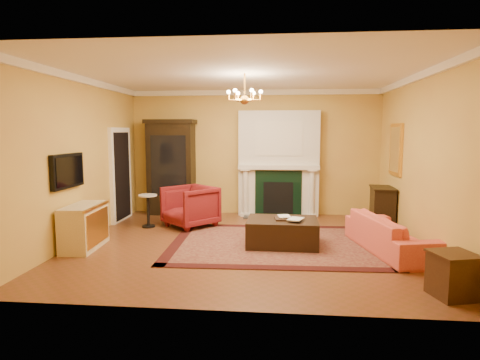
# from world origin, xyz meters

# --- Properties ---
(floor) EXTENTS (6.00, 5.50, 0.02)m
(floor) POSITION_xyz_m (0.00, 0.00, -0.01)
(floor) COLOR brown
(floor) RESTS_ON ground
(ceiling) EXTENTS (6.00, 5.50, 0.02)m
(ceiling) POSITION_xyz_m (0.00, 0.00, 3.01)
(ceiling) COLOR white
(ceiling) RESTS_ON wall_back
(wall_back) EXTENTS (6.00, 0.02, 3.00)m
(wall_back) POSITION_xyz_m (0.00, 2.76, 1.50)
(wall_back) COLOR gold
(wall_back) RESTS_ON floor
(wall_front) EXTENTS (6.00, 0.02, 3.00)m
(wall_front) POSITION_xyz_m (0.00, -2.76, 1.50)
(wall_front) COLOR gold
(wall_front) RESTS_ON floor
(wall_left) EXTENTS (0.02, 5.50, 3.00)m
(wall_left) POSITION_xyz_m (-3.01, 0.00, 1.50)
(wall_left) COLOR gold
(wall_left) RESTS_ON floor
(wall_right) EXTENTS (0.02, 5.50, 3.00)m
(wall_right) POSITION_xyz_m (3.01, 0.00, 1.50)
(wall_right) COLOR gold
(wall_right) RESTS_ON floor
(fireplace) EXTENTS (1.90, 0.70, 2.50)m
(fireplace) POSITION_xyz_m (0.60, 2.57, 1.19)
(fireplace) COLOR silver
(fireplace) RESTS_ON wall_back
(crown_molding) EXTENTS (6.00, 5.50, 0.12)m
(crown_molding) POSITION_xyz_m (0.00, 0.96, 2.94)
(crown_molding) COLOR white
(crown_molding) RESTS_ON ceiling
(doorway) EXTENTS (0.08, 1.05, 2.10)m
(doorway) POSITION_xyz_m (-2.95, 1.70, 1.05)
(doorway) COLOR white
(doorway) RESTS_ON wall_left
(tv_panel) EXTENTS (0.09, 0.95, 0.58)m
(tv_panel) POSITION_xyz_m (-2.95, -0.60, 1.35)
(tv_panel) COLOR black
(tv_panel) RESTS_ON wall_left
(gilt_mirror) EXTENTS (0.06, 0.76, 1.05)m
(gilt_mirror) POSITION_xyz_m (2.97, 1.40, 1.65)
(gilt_mirror) COLOR gold
(gilt_mirror) RESTS_ON wall_right
(chandelier) EXTENTS (0.63, 0.55, 0.53)m
(chandelier) POSITION_xyz_m (-0.00, 0.00, 2.61)
(chandelier) COLOR #C68936
(chandelier) RESTS_ON ceiling
(oriental_rug) EXTENTS (3.82, 2.92, 0.01)m
(oriental_rug) POSITION_xyz_m (0.56, 0.03, 0.01)
(oriental_rug) COLOR #410D10
(oriental_rug) RESTS_ON floor
(china_cabinet) EXTENTS (1.11, 0.52, 2.20)m
(china_cabinet) POSITION_xyz_m (-2.00, 2.49, 1.10)
(china_cabinet) COLOR black
(china_cabinet) RESTS_ON floor
(wingback_armchair) EXTENTS (1.27, 1.27, 0.96)m
(wingback_armchair) POSITION_xyz_m (-1.26, 1.21, 0.48)
(wingback_armchair) COLOR maroon
(wingback_armchair) RESTS_ON floor
(pedestal_table) EXTENTS (0.39, 0.39, 0.70)m
(pedestal_table) POSITION_xyz_m (-2.13, 1.07, 0.40)
(pedestal_table) COLOR black
(pedestal_table) RESTS_ON floor
(commode) EXTENTS (0.54, 1.04, 0.76)m
(commode) POSITION_xyz_m (-2.73, -0.55, 0.38)
(commode) COLOR beige
(commode) RESTS_ON floor
(coral_sofa) EXTENTS (1.02, 2.15, 0.81)m
(coral_sofa) POSITION_xyz_m (2.49, -0.25, 0.40)
(coral_sofa) COLOR #DB6345
(coral_sofa) RESTS_ON floor
(end_table) EXTENTS (0.56, 0.56, 0.52)m
(end_table) POSITION_xyz_m (2.72, -2.10, 0.26)
(end_table) COLOR #34200E
(end_table) RESTS_ON floor
(console_table) EXTENTS (0.49, 0.78, 0.83)m
(console_table) POSITION_xyz_m (2.78, 1.53, 0.41)
(console_table) COLOR black
(console_table) RESTS_ON floor
(leather_ottoman) EXTENTS (1.24, 0.92, 0.46)m
(leather_ottoman) POSITION_xyz_m (0.68, -0.05, 0.24)
(leather_ottoman) COLOR black
(leather_ottoman) RESTS_ON oriental_rug
(ottoman_tray) EXTENTS (0.44, 0.36, 0.03)m
(ottoman_tray) POSITION_xyz_m (0.75, -0.05, 0.49)
(ottoman_tray) COLOR black
(ottoman_tray) RESTS_ON leather_ottoman
(book_a) EXTENTS (0.21, 0.06, 0.28)m
(book_a) POSITION_xyz_m (0.61, -0.02, 0.64)
(book_a) COLOR gray
(book_a) RESTS_ON ottoman_tray
(book_b) EXTENTS (0.22, 0.10, 0.31)m
(book_b) POSITION_xyz_m (0.79, -0.16, 0.66)
(book_b) COLOR gray
(book_b) RESTS_ON ottoman_tray
(topiary_left) EXTENTS (0.18, 0.18, 0.47)m
(topiary_left) POSITION_xyz_m (0.05, 2.53, 1.49)
(topiary_left) COLOR tan
(topiary_left) RESTS_ON fireplace
(topiary_right) EXTENTS (0.15, 0.15, 0.41)m
(topiary_right) POSITION_xyz_m (1.25, 2.53, 1.46)
(topiary_right) COLOR tan
(topiary_right) RESTS_ON fireplace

